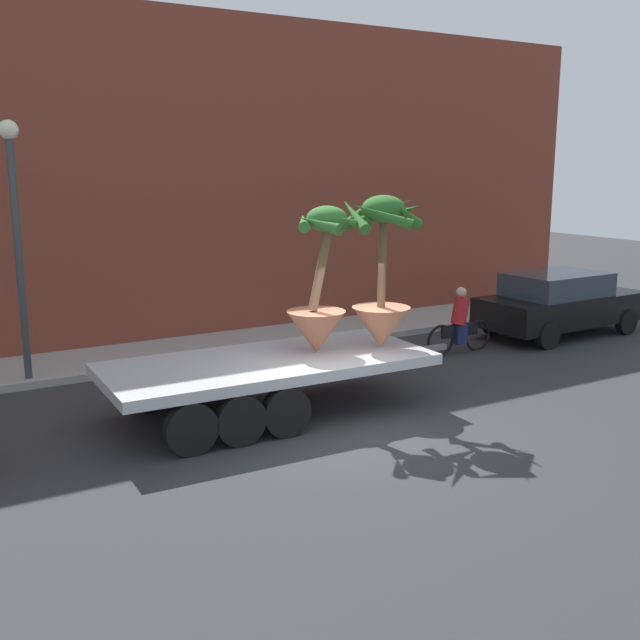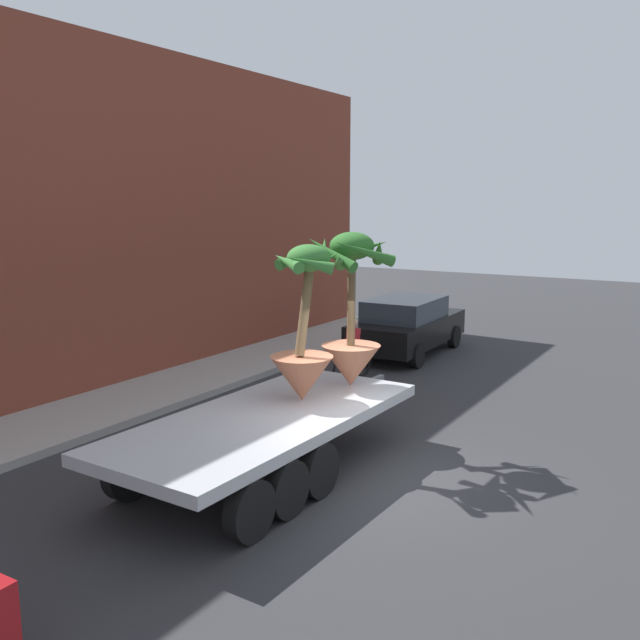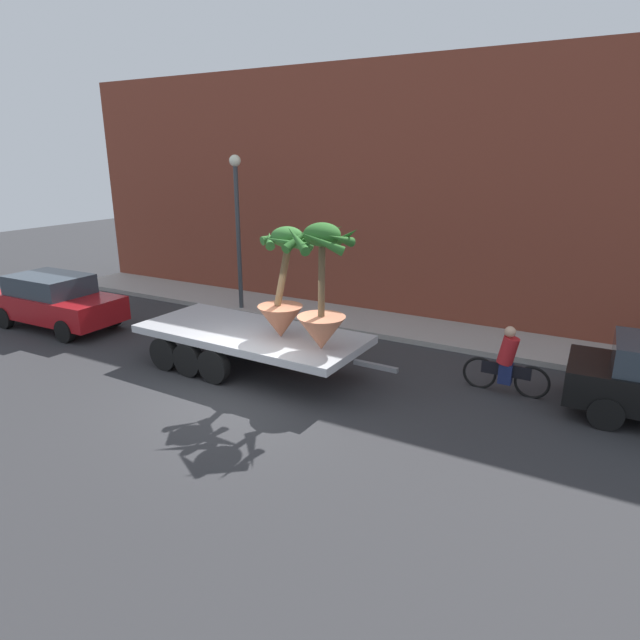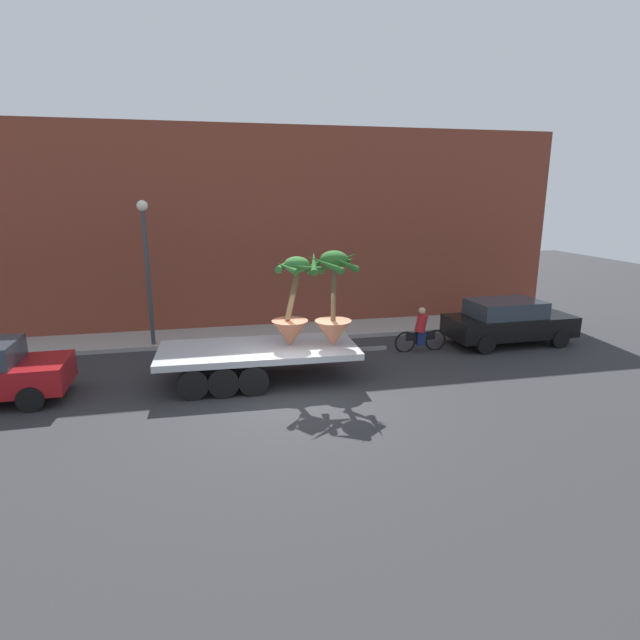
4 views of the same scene
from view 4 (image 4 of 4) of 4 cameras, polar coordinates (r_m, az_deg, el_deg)
name	(u,v)px [view 4 (image 4 of 4)]	position (r m, az deg, el deg)	size (l,w,h in m)	color
ground_plane	(296,397)	(13.40, -2.68, -8.65)	(60.00, 60.00, 0.00)	#2D2D30
sidewalk	(269,333)	(19.10, -5.78, -1.50)	(24.00, 2.20, 0.15)	#A39E99
building_facade	(261,229)	(20.15, -6.62, 10.12)	(24.00, 1.20, 7.65)	brown
flatbed_trailer	(250,355)	(14.39, -7.95, -3.93)	(6.56, 2.53, 0.98)	#B7BABF
potted_palm_rear	(333,305)	(14.08, 1.50, 1.74)	(1.63, 1.67, 2.70)	#C17251
potted_palm_middle	(292,311)	(14.12, -3.14, 1.02)	(1.46, 1.36, 2.53)	#B26647
cyclist	(421,332)	(17.30, 11.31, -1.32)	(1.84, 0.34, 1.54)	black
parked_car	(508,321)	(18.93, 20.46, -0.12)	(4.49, 2.03, 1.58)	black
street_lamp	(146,255)	(17.72, -19.01, 7.00)	(0.36, 0.36, 4.83)	#383D42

